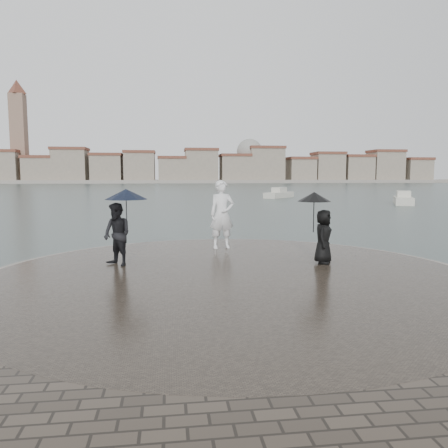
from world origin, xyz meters
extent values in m
plane|color=#2B3835|center=(0.00, 0.00, 0.00)|extent=(400.00, 400.00, 0.00)
cylinder|color=gray|center=(0.00, 3.50, 0.16)|extent=(12.50, 12.50, 0.32)
cylinder|color=#2D261E|center=(0.00, 3.50, 0.18)|extent=(11.90, 11.90, 0.36)
imported|color=white|center=(0.26, 7.35, 1.48)|extent=(0.88, 0.63, 2.24)
imported|color=black|center=(-2.85, 4.92, 1.20)|extent=(1.03, 1.02, 1.68)
cylinder|color=black|center=(-2.60, 5.02, 1.71)|extent=(0.02, 0.02, 0.90)
cone|color=black|center=(-2.60, 5.02, 2.26)|extent=(1.16, 1.16, 0.28)
imported|color=black|center=(2.69, 4.50, 1.10)|extent=(0.76, 0.86, 1.47)
cylinder|color=black|center=(2.44, 4.60, 1.66)|extent=(0.02, 0.02, 0.90)
cone|color=black|center=(2.44, 4.60, 2.18)|extent=(0.91, 0.91, 0.26)
cube|color=gray|center=(0.00, 163.00, 0.60)|extent=(260.00, 20.00, 1.20)
cube|color=gray|center=(-60.00, 160.00, 5.50)|extent=(11.00, 10.00, 11.00)
cube|color=brown|center=(-60.00, 160.00, 11.50)|extent=(11.60, 10.60, 1.00)
cube|color=gray|center=(-48.00, 160.00, 4.50)|extent=(10.00, 10.00, 9.00)
cube|color=brown|center=(-48.00, 160.00, 9.50)|extent=(10.60, 10.60, 1.00)
cube|color=gray|center=(-37.00, 160.00, 6.00)|extent=(12.00, 10.00, 12.00)
cube|color=brown|center=(-37.00, 160.00, 12.50)|extent=(12.60, 10.60, 1.00)
cube|color=gray|center=(-24.00, 160.00, 5.00)|extent=(11.00, 10.00, 10.00)
cube|color=brown|center=(-24.00, 160.00, 10.50)|extent=(11.60, 10.60, 1.00)
cube|color=gray|center=(-12.00, 160.00, 5.50)|extent=(11.00, 10.00, 11.00)
cube|color=brown|center=(-12.00, 160.00, 11.50)|extent=(11.60, 10.60, 1.00)
cube|color=gray|center=(0.00, 160.00, 4.50)|extent=(10.00, 10.00, 9.00)
cube|color=brown|center=(0.00, 160.00, 9.50)|extent=(10.60, 10.60, 1.00)
cube|color=gray|center=(11.00, 160.00, 6.00)|extent=(12.00, 10.00, 12.00)
cube|color=brown|center=(11.00, 160.00, 12.50)|extent=(12.60, 10.60, 1.00)
cube|color=gray|center=(24.00, 160.00, 5.00)|extent=(11.00, 10.00, 10.00)
cube|color=brown|center=(24.00, 160.00, 10.50)|extent=(11.60, 10.60, 1.00)
cube|color=gray|center=(36.00, 160.00, 6.50)|extent=(13.00, 10.00, 13.00)
cube|color=brown|center=(36.00, 160.00, 13.50)|extent=(13.60, 10.60, 1.00)
cube|color=gray|center=(50.00, 160.00, 4.50)|extent=(10.00, 10.00, 9.00)
cube|color=brown|center=(50.00, 160.00, 9.50)|extent=(10.60, 10.60, 1.00)
cube|color=gray|center=(61.00, 160.00, 5.50)|extent=(11.00, 10.00, 11.00)
cube|color=brown|center=(61.00, 160.00, 11.50)|extent=(11.60, 10.60, 1.00)
cube|color=gray|center=(73.00, 160.00, 5.00)|extent=(11.00, 10.00, 10.00)
cube|color=brown|center=(73.00, 160.00, 10.50)|extent=(11.60, 10.60, 1.00)
cube|color=gray|center=(85.00, 160.00, 6.00)|extent=(12.00, 10.00, 12.00)
cube|color=brown|center=(85.00, 160.00, 12.50)|extent=(12.60, 10.60, 1.00)
cube|color=gray|center=(98.00, 160.00, 4.50)|extent=(10.00, 10.00, 9.00)
cube|color=brown|center=(98.00, 160.00, 9.50)|extent=(10.60, 10.60, 1.00)
cube|color=#846654|center=(-55.00, 162.00, 16.00)|extent=(5.00, 5.00, 32.00)
cone|color=brown|center=(-55.00, 162.00, 34.50)|extent=(6.80, 6.80, 5.00)
sphere|color=gray|center=(30.00, 162.00, 12.00)|extent=(10.00, 10.00, 10.00)
cube|color=beige|center=(21.19, 33.04, 0.25)|extent=(3.84, 5.65, 0.90)
cube|color=beige|center=(21.19, 33.04, 0.85)|extent=(1.95, 2.32, 0.90)
cube|color=beige|center=(12.30, 46.64, 0.25)|extent=(4.79, 5.22, 0.90)
cube|color=beige|center=(12.30, 46.64, 0.85)|extent=(2.21, 2.30, 0.90)
camera|label=1|loc=(-1.48, -6.83, 2.75)|focal=35.00mm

